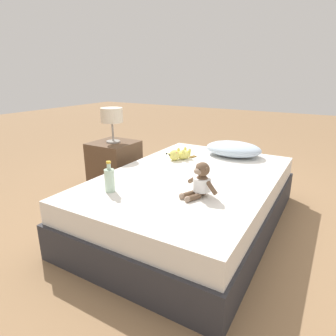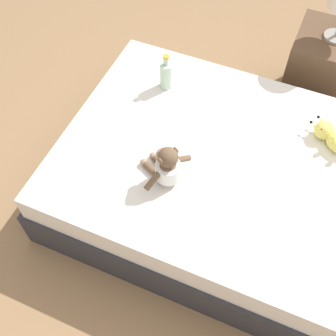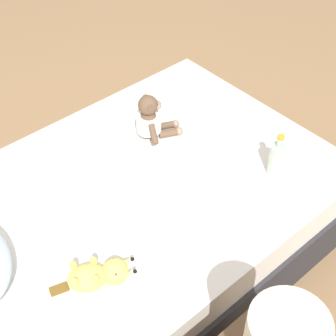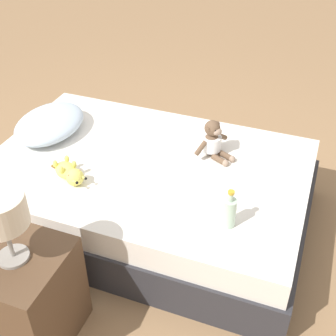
# 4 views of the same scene
# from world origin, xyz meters

# --- Properties ---
(ground_plane) EXTENTS (16.00, 16.00, 0.00)m
(ground_plane) POSITION_xyz_m (0.00, 0.00, 0.00)
(ground_plane) COLOR #93704C
(bed) EXTENTS (1.30, 1.97, 0.43)m
(bed) POSITION_xyz_m (0.00, 0.00, 0.21)
(bed) COLOR #2D2D33
(bed) RESTS_ON ground_plane
(plush_monkey) EXTENTS (0.27, 0.25, 0.24)m
(plush_monkey) POSITION_xyz_m (0.23, -0.34, 0.53)
(plush_monkey) COLOR brown
(plush_monkey) RESTS_ON bed
(plush_yellow_creature) EXTENTS (0.21, 0.31, 0.10)m
(plush_yellow_creature) POSITION_xyz_m (-0.30, 0.35, 0.48)
(plush_yellow_creature) COLOR #EAE066
(plush_yellow_creature) RESTS_ON bed
(glass_bottle) EXTENTS (0.07, 0.07, 0.22)m
(glass_bottle) POSITION_xyz_m (-0.34, -0.59, 0.52)
(glass_bottle) COLOR #B2D1B7
(glass_bottle) RESTS_ON bed
(nightstand) EXTENTS (0.43, 0.43, 0.54)m
(nightstand) POSITION_xyz_m (-0.99, 0.21, 0.27)
(nightstand) COLOR brown
(nightstand) RESTS_ON ground_plane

